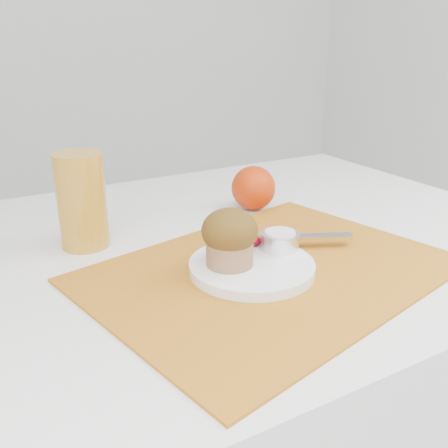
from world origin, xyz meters
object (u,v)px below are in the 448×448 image
orange (253,188)px  muffin (230,237)px  table (203,422)px  plate (252,267)px  juice_glass (82,201)px

orange → muffin: muffin is taller
table → plate: bearing=-84.9°
table → plate: (0.01, -0.14, 0.39)m
table → orange: 0.46m
orange → juice_glass: bearing=-177.0°
table → juice_glass: 0.49m
plate → orange: bearing=56.9°
table → muffin: 0.45m
table → orange: bearing=29.9°
orange → plate: bearing=-123.1°
table → plate: plate is taller
plate → muffin: size_ratio=2.19×
plate → muffin: (-0.03, 0.01, 0.05)m
table → orange: size_ratio=14.08×
table → juice_glass: juice_glass is taller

